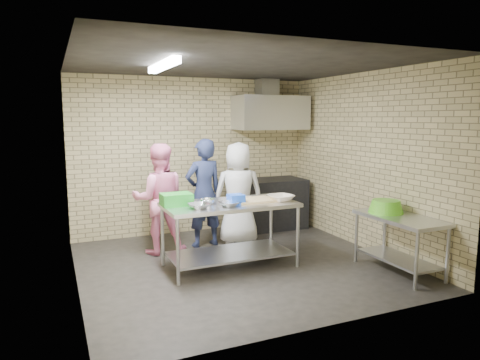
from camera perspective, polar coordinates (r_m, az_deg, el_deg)
name	(u,v)px	position (r m, az deg, el deg)	size (l,w,h in m)	color
floor	(239,264)	(6.16, -0.12, -10.95)	(4.20, 4.20, 0.00)	black
ceiling	(239,64)	(5.86, -0.12, 14.85)	(4.20, 4.20, 0.00)	black
back_wall	(194,156)	(7.73, -6.01, 3.16)	(4.20, 0.06, 2.70)	tan
front_wall	(325,190)	(4.12, 10.97, -1.31)	(4.20, 0.06, 2.70)	tan
left_wall	(72,176)	(5.39, -21.08, 0.51)	(0.06, 4.00, 2.70)	tan
right_wall	(365,161)	(6.96, 15.98, 2.34)	(0.06, 4.00, 2.70)	tan
prep_table	(230,235)	(5.97, -1.34, -7.14)	(1.76, 0.88, 0.88)	silver
side_counter	(399,244)	(6.13, 20.00, -7.88)	(0.60, 1.20, 0.75)	silver
stove	(271,204)	(8.05, 4.07, -3.09)	(1.20, 0.70, 0.90)	black
range_hood	(271,113)	(7.94, 4.02, 8.74)	(1.30, 0.60, 0.60)	silver
hood_duct	(267,88)	(8.09, 3.56, 11.92)	(0.35, 0.30, 0.30)	#A5A8AD
wall_shelf	(280,123)	(8.25, 5.26, 7.45)	(0.80, 0.20, 0.04)	#3F2B19
fluorescent_fixture	(163,65)	(5.54, -9.99, 14.50)	(0.10, 1.25, 0.08)	white
green_crate	(176,199)	(5.75, -8.30, -2.52)	(0.39, 0.29, 0.16)	#1C9724
blue_tub	(236,199)	(5.79, -0.53, -2.51)	(0.20, 0.20, 0.13)	blue
cutting_board	(254,200)	(5.99, 1.82, -2.63)	(0.54, 0.41, 0.03)	tan
mixing_bowl_a	(199,206)	(5.51, -5.40, -3.40)	(0.28, 0.28, 0.07)	#B6B9BD
mixing_bowl_b	(207,201)	(5.81, -4.29, -2.80)	(0.21, 0.21, 0.07)	silver
mixing_bowl_c	(229,204)	(5.63, -1.46, -3.15)	(0.25, 0.25, 0.06)	silver
ceramic_bowl	(281,198)	(6.03, 5.37, -2.33)	(0.34, 0.34, 0.08)	beige
green_basin	(386,206)	(6.19, 18.49, -3.28)	(0.46, 0.46, 0.17)	#59C626
bottle_red	(268,117)	(8.13, 3.71, 8.23)	(0.07, 0.07, 0.18)	#B22619
bottle_green	(287,118)	(8.32, 6.19, 8.10)	(0.06, 0.06, 0.15)	green
man_navy	(204,193)	(6.85, -4.74, -1.70)	(0.62, 0.41, 1.69)	black
woman_pink	(159,199)	(6.59, -10.50, -2.44)	(0.80, 0.62, 1.64)	pink
woman_white	(238,193)	(6.96, -0.21, -1.76)	(0.80, 0.52, 1.64)	silver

